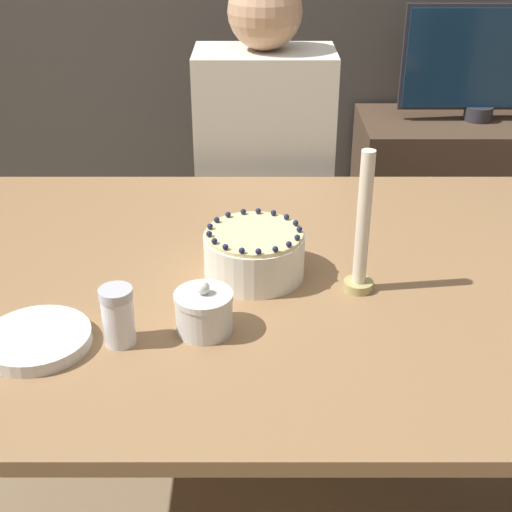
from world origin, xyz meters
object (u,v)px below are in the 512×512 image
at_px(sugar_bowl, 206,312).
at_px(cake, 256,254).
at_px(sugar_shaker, 120,316).
at_px(candle, 364,236).
at_px(person_man_blue_shirt, 266,208).
at_px(tv_monitor, 488,61).

bearing_deg(sugar_bowl, cake, 65.81).
bearing_deg(sugar_shaker, candle, 22.26).
bearing_deg(candle, cake, 165.16).
relative_size(cake, candle, 0.71).
xyz_separation_m(sugar_bowl, candle, (0.30, 0.15, 0.08)).
height_order(sugar_shaker, person_man_blue_shirt, person_man_blue_shirt).
relative_size(cake, person_man_blue_shirt, 0.17).
distance_m(candle, tv_monitor, 1.34).
xyz_separation_m(cake, sugar_bowl, (-0.09, -0.20, -0.01)).
height_order(person_man_blue_shirt, tv_monitor, person_man_blue_shirt).
distance_m(cake, tv_monitor, 1.40).
bearing_deg(tv_monitor, candle, -115.38).
bearing_deg(cake, tv_monitor, 55.89).
height_order(candle, tv_monitor, tv_monitor).
xyz_separation_m(cake, candle, (0.21, -0.06, 0.07)).
bearing_deg(person_man_blue_shirt, sugar_shaker, 74.79).
xyz_separation_m(sugar_bowl, person_man_blue_shirt, (0.12, 0.94, -0.23)).
height_order(cake, candle, candle).
relative_size(candle, tv_monitor, 0.51).
relative_size(sugar_bowl, tv_monitor, 0.19).
height_order(sugar_bowl, person_man_blue_shirt, person_man_blue_shirt).
bearing_deg(cake, sugar_shaker, -134.95).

